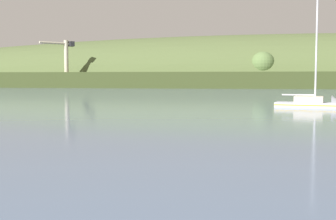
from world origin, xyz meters
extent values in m
cube|color=#35401E|center=(9.10, 180.47, 2.99)|extent=(572.70, 84.31, 5.97)
ellipsoid|color=#4C5B33|center=(41.53, 193.95, 0.00)|extent=(459.67, 88.81, 44.58)
sphere|color=#56703D|center=(26.67, 171.64, 9.16)|extent=(9.11, 9.11, 9.11)
cube|color=#4C4C51|center=(-48.26, 168.18, 1.00)|extent=(5.05, 5.05, 2.00)
cylinder|color=#BCB293|center=(-48.26, 168.18, 10.11)|extent=(1.62, 1.62, 16.22)
cylinder|color=#BCB293|center=(-51.62, 164.86, 16.92)|extent=(9.03, 8.92, 0.89)
cube|color=#333338|center=(-46.75, 169.67, 16.92)|extent=(2.94, 2.94, 1.95)
cube|color=#ADB2BC|center=(19.62, 62.32, 0.04)|extent=(8.51, 5.37, 1.25)
cube|color=gold|center=(19.62, 62.32, 0.36)|extent=(8.52, 5.40, 0.13)
cube|color=#BCB299|center=(19.82, 62.27, 1.07)|extent=(4.04, 3.15, 0.80)
cylinder|color=silver|center=(20.58, 62.05, 7.18)|extent=(0.23, 0.23, 13.04)
cylinder|color=silver|center=(18.58, 62.62, 1.62)|extent=(4.04, 1.31, 0.19)
camera|label=1|loc=(7.19, 4.71, 3.83)|focal=46.46mm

